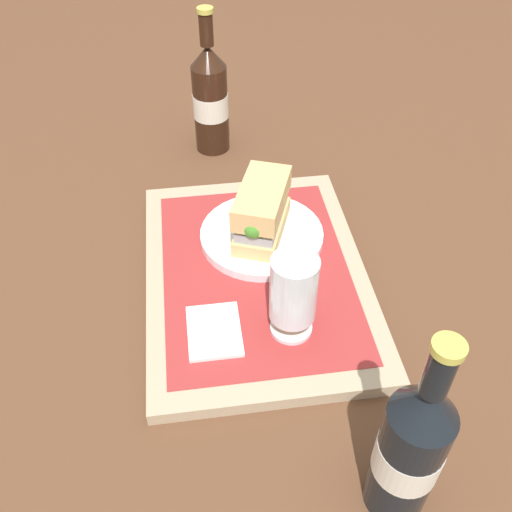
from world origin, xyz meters
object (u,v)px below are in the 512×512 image
(beer_bottle, at_px, (410,449))
(plate, at_px, (262,235))
(second_bottle, at_px, (210,98))
(beer_glass, at_px, (293,294))
(sandwich, at_px, (261,211))

(beer_bottle, bearing_deg, plate, -168.57)
(plate, bearing_deg, second_bottle, -170.33)
(beer_bottle, distance_m, second_bottle, 0.72)
(plate, distance_m, beer_glass, 0.19)
(beer_glass, bearing_deg, beer_bottle, 17.26)
(beer_bottle, relative_size, second_bottle, 1.00)
(beer_bottle, bearing_deg, second_bottle, -169.31)
(second_bottle, bearing_deg, plate, 9.67)
(sandwich, bearing_deg, beer_bottle, 32.56)
(plate, xyz_separation_m, sandwich, (0.00, -0.00, 0.05))
(beer_glass, bearing_deg, second_bottle, -172.50)
(plate, xyz_separation_m, beer_glass, (0.18, 0.01, 0.06))
(plate, distance_m, beer_bottle, 0.42)
(sandwich, bearing_deg, beer_glass, 25.22)
(beer_glass, distance_m, second_bottle, 0.49)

